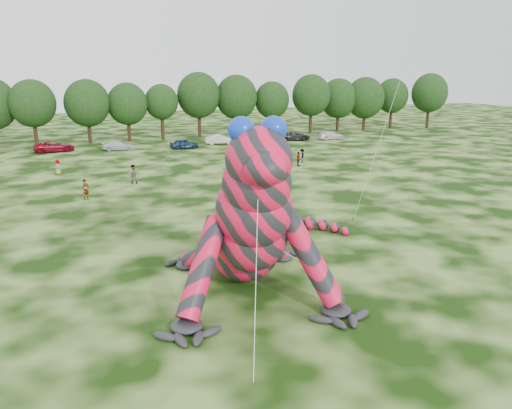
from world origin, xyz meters
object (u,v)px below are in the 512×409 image
object	(u,v)px
inflatable_gecko	(240,195)
car_3	(119,146)
car_4	(184,144)
tree_8	(128,112)
tree_16	(392,103)
spectator_2	(302,156)
tree_17	(429,101)
tree_11	(237,105)
car_7	(331,135)
tree_10	(199,105)
tree_14	(338,105)
car_6	(294,136)
spectator_5	(265,184)
spectator_4	(58,167)
spectator_1	(133,174)
tree_9	(162,112)
tree_15	(365,104)
tree_12	(272,108)
spectator_0	(86,189)
tree_7	(88,111)
tree_6	(33,113)
tree_13	(311,104)
car_5	(220,139)
spectator_3	(298,159)
car_2	(54,146)

from	to	relation	value
inflatable_gecko	car_3	xyz separation A→B (m)	(-1.71, 47.14, -3.70)
car_4	tree_8	bearing A→B (deg)	23.30
tree_16	spectator_2	distance (m)	43.76
inflatable_gecko	tree_17	world-z (taller)	tree_17
tree_11	car_7	world-z (taller)	tree_11
tree_10	tree_14	xyz separation A→B (m)	(26.06, 0.14, -0.55)
car_6	spectator_2	xyz separation A→B (m)	(-7.41, -18.44, 0.09)
spectator_5	car_6	bearing A→B (deg)	129.37
tree_16	spectator_4	distance (m)	65.66
tree_11	spectator_1	size ratio (longest dim) A/B	5.44
tree_9	car_4	xyz separation A→B (m)	(1.00, -11.17, -3.66)
tree_15	tree_12	bearing A→B (deg)	-179.90
inflatable_gecko	spectator_0	xyz separation A→B (m)	(-7.02, 19.62, -3.44)
tree_9	spectator_4	xyz separation A→B (m)	(-15.41, -24.81, -3.54)
car_3	spectator_0	world-z (taller)	spectator_0
tree_15	tree_7	bearing A→B (deg)	-178.86
tree_12	car_3	bearing A→B (deg)	-159.63
inflatable_gecko	spectator_0	bearing A→B (deg)	117.49
tree_12	spectator_1	xyz separation A→B (m)	(-27.56, -32.32, -3.56)
tree_6	tree_15	bearing A→B (deg)	1.11
tree_10	tree_17	distance (m)	44.59
tree_7	tree_17	size ratio (longest dim) A/B	0.92
tree_7	tree_8	distance (m)	5.87
tree_17	car_4	distance (m)	51.17
spectator_2	tree_13	bearing A→B (deg)	-177.10
tree_17	car_4	world-z (taller)	tree_17
car_5	tree_10	bearing A→B (deg)	10.41
tree_7	tree_15	size ratio (longest dim) A/B	0.98
inflatable_gecko	spectator_0	distance (m)	21.12
tree_6	spectator_3	bearing A→B (deg)	-44.54
inflatable_gecko	car_7	world-z (taller)	inflatable_gecko
tree_9	car_3	size ratio (longest dim) A/B	2.01
tree_11	car_2	size ratio (longest dim) A/B	1.91
tree_11	spectator_1	distance (m)	39.32
tree_17	spectator_2	distance (m)	47.28
spectator_0	spectator_4	size ratio (longest dim) A/B	1.11
tree_9	tree_10	world-z (taller)	tree_10
tree_11	spectator_0	size ratio (longest dim) A/B	5.71
tree_17	car_2	bearing A→B (deg)	-173.78
tree_10	tree_9	bearing A→B (deg)	-168.98
car_2	spectator_2	size ratio (longest dim) A/B	3.34
tree_17	spectator_5	size ratio (longest dim) A/B	5.93
tree_7	spectator_2	size ratio (longest dim) A/B	5.99
tree_11	car_3	bearing A→B (deg)	-153.15
tree_14	tree_17	bearing A→B (deg)	-6.36
tree_12	spectator_3	distance (m)	30.93
car_5	spectator_4	size ratio (longest dim) A/B	2.73
tree_16	car_7	world-z (taller)	tree_16
tree_13	spectator_0	world-z (taller)	tree_13
tree_8	tree_10	bearing A→B (deg)	7.81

